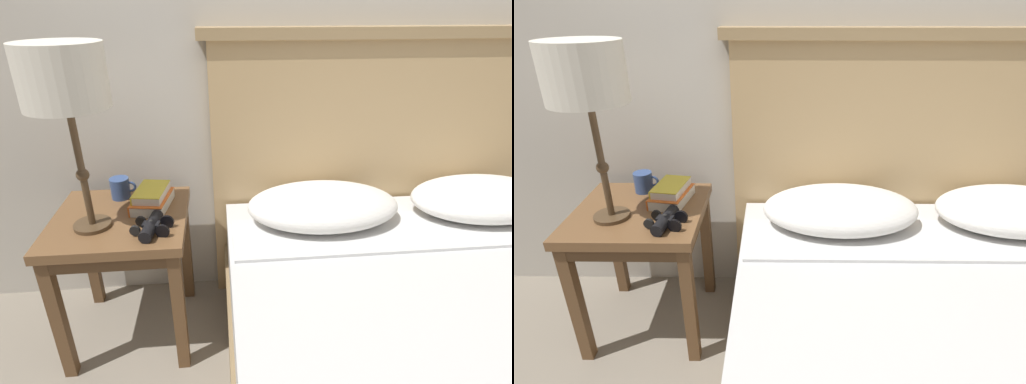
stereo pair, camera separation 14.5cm
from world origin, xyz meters
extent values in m
cube|color=brown|center=(-0.71, 0.76, 0.54)|extent=(0.49, 0.48, 0.04)
cube|color=brown|center=(-0.71, 0.76, 0.50)|extent=(0.47, 0.45, 0.05)
cube|color=brown|center=(-0.92, 0.56, 0.26)|extent=(0.04, 0.04, 0.52)
cube|color=brown|center=(-0.50, 0.56, 0.26)|extent=(0.04, 0.04, 0.52)
cube|color=brown|center=(-0.92, 0.97, 0.26)|extent=(0.04, 0.04, 0.52)
cube|color=brown|center=(-0.50, 0.97, 0.26)|extent=(0.04, 0.04, 0.52)
cube|color=silver|center=(0.42, 0.09, 0.37)|extent=(1.46, 1.76, 0.22)
cube|color=silver|center=(0.42, 0.67, 0.49)|extent=(1.43, 0.28, 0.01)
cube|color=tan|center=(0.42, 1.02, 0.58)|extent=(1.56, 0.06, 1.16)
cube|color=#A4865B|center=(0.42, 1.02, 1.18)|extent=(1.64, 0.10, 0.04)
ellipsoid|color=white|center=(0.07, 0.78, 0.55)|extent=(0.60, 0.36, 0.15)
ellipsoid|color=white|center=(0.74, 0.78, 0.55)|extent=(0.60, 0.36, 0.15)
cylinder|color=#4C3823|center=(-0.79, 0.70, 0.57)|extent=(0.13, 0.13, 0.01)
cylinder|color=#4C3823|center=(-0.79, 0.70, 0.78)|extent=(0.02, 0.02, 0.41)
sphere|color=#4C3823|center=(-0.79, 0.70, 0.76)|extent=(0.04, 0.04, 0.04)
cylinder|color=silver|center=(-0.79, 0.70, 1.09)|extent=(0.26, 0.26, 0.19)
cube|color=silver|center=(-0.60, 0.83, 0.58)|extent=(0.15, 0.20, 0.04)
cube|color=orange|center=(-0.60, 0.83, 0.60)|extent=(0.16, 0.21, 0.00)
cube|color=orange|center=(-0.66, 0.84, 0.58)|extent=(0.04, 0.19, 0.04)
cube|color=silver|center=(-0.60, 0.84, 0.62)|extent=(0.13, 0.18, 0.03)
cube|color=gold|center=(-0.60, 0.84, 0.63)|extent=(0.13, 0.18, 0.00)
cube|color=gold|center=(-0.65, 0.84, 0.62)|extent=(0.03, 0.17, 0.03)
cylinder|color=black|center=(-0.58, 0.61, 0.58)|extent=(0.06, 0.10, 0.04)
cylinder|color=black|center=(-0.53, 0.60, 0.58)|extent=(0.05, 0.02, 0.05)
cylinder|color=black|center=(-0.63, 0.61, 0.58)|extent=(0.04, 0.02, 0.04)
cylinder|color=black|center=(-0.57, 0.67, 0.58)|extent=(0.06, 0.10, 0.04)
cylinder|color=black|center=(-0.52, 0.66, 0.58)|extent=(0.05, 0.02, 0.05)
cylinder|color=black|center=(-0.62, 0.68, 0.58)|extent=(0.04, 0.02, 0.04)
cube|color=black|center=(-0.58, 0.64, 0.59)|extent=(0.06, 0.04, 0.01)
cylinder|color=black|center=(-0.58, 0.64, 0.59)|extent=(0.02, 0.01, 0.02)
cylinder|color=#334C84|center=(-0.74, 0.92, 0.60)|extent=(0.08, 0.08, 0.08)
torus|color=#334C84|center=(-0.69, 0.92, 0.61)|extent=(0.05, 0.01, 0.05)
camera|label=1|loc=(-0.33, -0.59, 1.29)|focal=28.00mm
camera|label=2|loc=(-0.19, -0.59, 1.29)|focal=28.00mm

